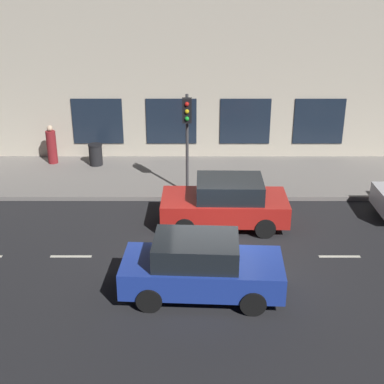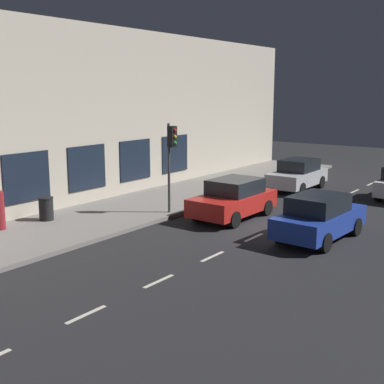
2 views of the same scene
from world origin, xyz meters
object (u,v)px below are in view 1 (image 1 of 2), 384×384
traffic_light (187,122)px  parked_car_0 (226,202)px  trash_bin (96,155)px  parked_car_1 (201,267)px  pedestrian_0 (52,146)px

traffic_light → parked_car_0: bearing=-150.2°
parked_car_0 → trash_bin: (5.32, 5.08, -0.19)m
traffic_light → parked_car_1: (-6.17, -0.39, -2.04)m
traffic_light → pedestrian_0: traffic_light is taller
traffic_light → trash_bin: size_ratio=4.07×
parked_car_0 → trash_bin: parked_car_0 is taller
pedestrian_0 → trash_bin: 1.90m
trash_bin → parked_car_1: bearing=-155.6°
parked_car_0 → parked_car_1: same height
parked_car_1 → pedestrian_0: pedestrian_0 is taller
traffic_light → pedestrian_0: (3.39, 5.69, -1.94)m
parked_car_1 → trash_bin: bearing=-152.5°
traffic_light → trash_bin: bearing=50.7°
parked_car_0 → pedestrian_0: size_ratio=2.50×
pedestrian_0 → trash_bin: bearing=173.7°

